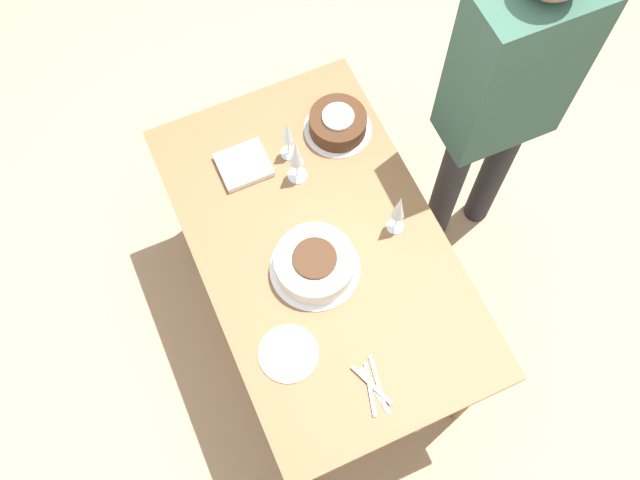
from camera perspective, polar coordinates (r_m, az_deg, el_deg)
The scene contains 11 objects.
ground_plane at distance 3.15m, azimuth 0.00°, elevation -5.85°, with size 12.00×12.00×0.00m, color tan.
dining_table at distance 2.56m, azimuth 0.00°, elevation -1.57°, with size 1.37×0.82×0.75m.
cake_center_white at distance 2.37m, azimuth -0.42°, elevation -1.91°, with size 0.31×0.31×0.10m.
cake_front_chocolate at distance 2.63m, azimuth 1.44°, elevation 9.31°, with size 0.25×0.25×0.09m.
wine_glass_near at distance 2.44m, azimuth -1.92°, elevation 6.83°, with size 0.07×0.07×0.22m.
wine_glass_far at distance 2.50m, azimuth -2.62°, elevation 8.45°, with size 0.06×0.06×0.20m.
wine_glass_extra at distance 2.36m, azimuth 6.33°, elevation 2.51°, with size 0.06×0.06×0.22m.
dessert_plate_left at distance 2.32m, azimuth -2.55°, elevation -9.06°, with size 0.20×0.20×0.01m.
fork_pile at distance 2.30m, azimuth 4.31°, elevation -11.60°, with size 0.19×0.08×0.01m.
napkin_stack at distance 2.59m, azimuth -6.12°, elevation 5.98°, with size 0.16×0.18×0.03m.
person_cutting at distance 2.53m, azimuth 14.64°, elevation 11.33°, with size 0.22×0.40×1.66m.
Camera 1 is at (-0.88, 0.39, 2.99)m, focal length 40.00 mm.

